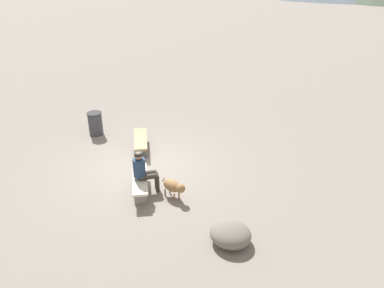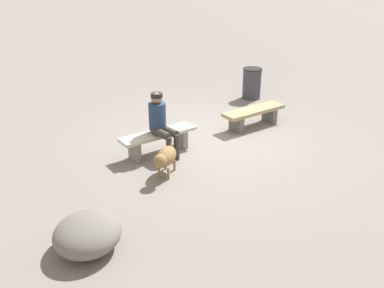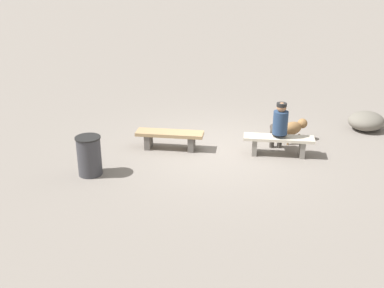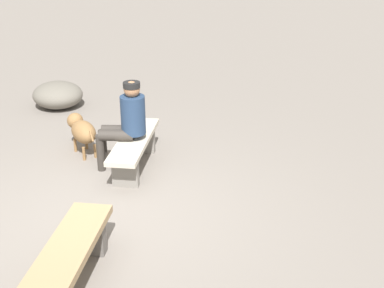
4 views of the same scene
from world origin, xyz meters
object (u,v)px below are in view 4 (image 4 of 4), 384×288
bench_left (68,258)px  seated_person (126,119)px  boulder (58,95)px  bench_right (135,147)px  dog (82,130)px

bench_left → seated_person: bearing=1.5°
boulder → bench_right: bearing=-140.2°
seated_person → bench_right: bearing=-94.2°
bench_right → boulder: 3.06m
bench_left → seated_person: (2.51, 0.02, 0.42)m
bench_right → seated_person: (-0.00, 0.10, 0.40)m
bench_left → dog: 3.02m
dog → bench_left: bearing=156.9°
bench_right → boulder: (2.35, 1.96, -0.08)m
dog → boulder: dog is taller
boulder → dog: bearing=-150.8°
bench_left → bench_right: size_ratio=1.00×
seated_person → dog: 0.94m
bench_left → boulder: boulder is taller
bench_right → seated_person: bearing=91.8°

